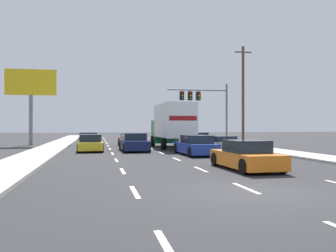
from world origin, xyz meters
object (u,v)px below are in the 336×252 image
car_silver (222,144)px  roadside_billboard (31,90)px  box_truck (172,123)px  utility_pole_mid (243,94)px  car_orange (246,156)px  car_navy (134,143)px  car_gray (89,139)px  car_blue (196,146)px  car_yellow (90,143)px  traffic_signal_mast (200,99)px  car_black (197,139)px  car_maroon (129,140)px

car_silver → roadside_billboard: 20.02m
box_truck → utility_pole_mid: 11.02m
car_orange → car_navy: bearing=106.0°
car_gray → car_orange: 22.15m
car_blue → car_yellow: bearing=144.9°
car_orange → car_gray: bearing=108.8°
car_gray → box_truck: size_ratio=0.57×
car_navy → car_orange: bearing=-74.0°
car_navy → utility_pole_mid: (12.32, 8.72, 4.63)m
traffic_signal_mast → car_yellow: bearing=-136.6°
car_yellow → utility_pole_mid: size_ratio=0.40×
car_orange → utility_pole_mid: 23.56m
car_navy → car_silver: car_navy is taller
car_orange → utility_pole_mid: bearing=67.9°
car_yellow → traffic_signal_mast: 16.48m
car_orange → traffic_signal_mast: size_ratio=0.65×
car_black → utility_pole_mid: size_ratio=0.40×
car_maroon → traffic_signal_mast: (8.11, 4.07, 4.24)m
car_black → utility_pole_mid: bearing=16.1°
car_gray → traffic_signal_mast: bearing=14.0°
car_yellow → box_truck: bearing=20.9°
car_navy → car_orange: (3.63, -12.67, -0.05)m
box_truck → car_orange: bearing=-89.6°
car_orange → roadside_billboard: size_ratio=0.59×
utility_pole_mid → roadside_billboard: (-21.44, 1.71, 0.17)m
car_gray → car_maroon: size_ratio=1.05×
car_orange → roadside_billboard: 26.83m
car_maroon → car_black: size_ratio=1.07×
box_truck → roadside_billboard: bearing=149.2°
car_maroon → car_silver: bearing=-51.6°
car_navy → car_gray: bearing=113.0°
car_navy → car_blue: (3.58, -4.49, -0.02)m
car_blue → utility_pole_mid: bearing=56.5°
car_maroon → car_silver: car_maroon is taller
car_maroon → car_blue: bearing=-74.0°
car_navy → car_orange: car_navy is taller
car_blue → car_orange: 8.18m
car_black → car_blue: bearing=-106.1°
car_silver → roadside_billboard: roadside_billboard is taller
car_maroon → car_navy: 7.17m
car_orange → car_silver: bearing=75.6°
car_gray → car_silver: bearing=-42.2°
car_navy → car_silver: (6.64, -0.91, -0.10)m
car_gray → car_navy: (3.52, -8.29, 0.03)m
car_black → traffic_signal_mast: bearing=71.2°
box_truck → traffic_signal_mast: traffic_signal_mast is taller
car_gray → car_yellow: size_ratio=1.13×
car_orange → car_silver: car_orange is taller
car_silver → traffic_signal_mast: bearing=82.0°
car_silver → box_truck: bearing=129.4°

